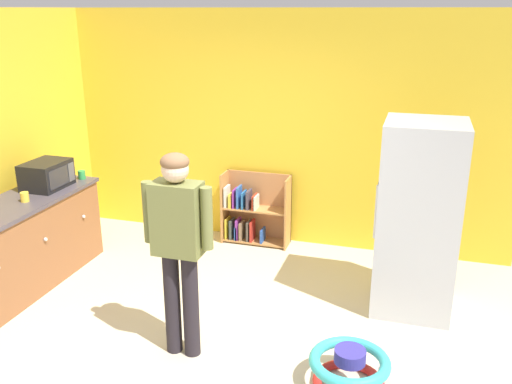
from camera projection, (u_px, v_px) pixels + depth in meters
ground_plane at (215, 343)px, 4.66m from camera, size 12.00×12.00×0.00m
back_wall at (284, 131)px, 6.35m from camera, size 5.20×0.06×2.70m
left_side_wall at (1, 145)px, 5.69m from camera, size 0.06×2.99×2.70m
kitchen_counter at (20, 246)px, 5.46m from camera, size 0.65×1.98×0.90m
refrigerator at (418, 219)px, 4.95m from camera, size 0.73×0.68×1.78m
bookshelf at (252, 213)px, 6.58m from camera, size 0.80×0.28×0.85m
standing_person at (178, 237)px, 4.22m from camera, size 0.57×0.22×1.69m
baby_walker at (349, 369)px, 4.07m from camera, size 0.60×0.60×0.32m
microwave at (47, 175)px, 5.74m from camera, size 0.37×0.48×0.28m
white_cup at (59, 174)px, 6.10m from camera, size 0.08×0.08×0.09m
green_cup at (82, 175)px, 6.06m from camera, size 0.08×0.08×0.09m
yellow_cup at (25, 197)px, 5.35m from camera, size 0.08×0.08×0.09m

